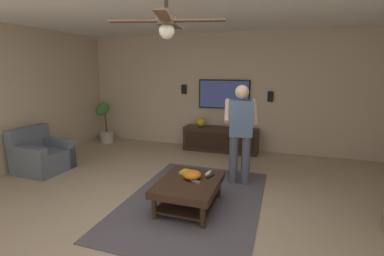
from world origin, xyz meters
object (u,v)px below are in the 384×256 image
(remote_black, at_px, (210,176))
(wall_speaker_right, at_px, (184,89))
(armchair, at_px, (41,156))
(book, at_px, (188,172))
(coffee_table, at_px, (189,188))
(bowl, at_px, (192,175))
(tv, at_px, (224,94))
(wall_speaker_left, at_px, (270,96))
(vase_round, at_px, (201,122))
(person_standing, at_px, (241,129))
(remote_grey, at_px, (196,181))
(media_console, at_px, (221,140))
(ceiling_fan, at_px, (167,24))
(potted_plant_tall, at_px, (104,119))
(remote_white, at_px, (208,173))

(remote_black, distance_m, wall_speaker_right, 3.27)
(armchair, height_order, book, armchair)
(coffee_table, bearing_deg, book, 20.80)
(bowl, xyz_separation_m, wall_speaker_right, (2.93, 1.17, 0.93))
(coffee_table, height_order, tv, tv)
(wall_speaker_left, bearing_deg, vase_round, 99.54)
(armchair, xyz_separation_m, vase_round, (2.28, -2.43, 0.38))
(coffee_table, xyz_separation_m, wall_speaker_left, (3.01, -0.87, 0.98))
(person_standing, relative_size, remote_grey, 10.93)
(tv, relative_size, wall_speaker_right, 5.41)
(tv, xyz_separation_m, wall_speaker_left, (0.01, -1.04, -0.02))
(armchair, height_order, media_console, armchair)
(coffee_table, xyz_separation_m, person_standing, (1.06, -0.52, 0.64))
(bowl, relative_size, ceiling_fan, 0.21)
(coffee_table, xyz_separation_m, media_console, (2.76, 0.17, -0.02))
(potted_plant_tall, bearing_deg, remote_white, -123.68)
(armchair, bearing_deg, media_console, 40.82)
(bowl, distance_m, remote_grey, 0.14)
(tv, distance_m, potted_plant_tall, 3.08)
(tv, distance_m, wall_speaker_left, 1.04)
(book, xyz_separation_m, wall_speaker_left, (2.77, -0.96, 0.86))
(coffee_table, relative_size, ceiling_fan, 0.84)
(media_console, bearing_deg, remote_grey, 5.56)
(remote_black, bearing_deg, remote_grey, 168.55)
(remote_grey, bearing_deg, wall_speaker_left, 103.05)
(book, relative_size, vase_round, 1.00)
(coffee_table, xyz_separation_m, vase_round, (2.76, 0.65, 0.36))
(media_console, xyz_separation_m, wall_speaker_left, (0.25, -1.04, 1.00))
(remote_black, bearing_deg, coffee_table, 151.11)
(tv, xyz_separation_m, remote_grey, (-3.02, -0.27, -0.89))
(bowl, distance_m, remote_white, 0.30)
(remote_black, distance_m, wall_speaker_left, 3.00)
(bowl, bearing_deg, wall_speaker_right, 21.78)
(coffee_table, xyz_separation_m, book, (0.24, 0.09, 0.12))
(tv, distance_m, bowl, 3.04)
(potted_plant_tall, xyz_separation_m, ceiling_fan, (-3.11, -3.11, 1.72))
(media_console, distance_m, remote_grey, 2.79)
(media_console, xyz_separation_m, tv, (0.24, -0.00, 1.02))
(coffee_table, relative_size, book, 4.55)
(armchair, distance_m, remote_black, 3.33)
(remote_black, height_order, remote_grey, same)
(tv, bearing_deg, potted_plant_tall, -81.26)
(armchair, relative_size, bowl, 3.32)
(remote_grey, bearing_deg, remote_white, 102.97)
(remote_white, bearing_deg, bowl, -26.96)
(person_standing, height_order, wall_speaker_right, person_standing)
(remote_grey, xyz_separation_m, wall_speaker_left, (3.03, -0.77, 0.87))
(person_standing, relative_size, book, 7.45)
(remote_grey, bearing_deg, potted_plant_tall, 168.95)
(remote_white, xyz_separation_m, ceiling_fan, (-0.89, 0.23, 1.93))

